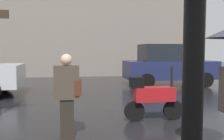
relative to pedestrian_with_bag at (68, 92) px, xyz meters
name	(u,v)px	position (x,y,z in m)	size (l,w,h in m)	color
pedestrian_with_bag	(68,92)	(0.00, 0.00, 0.00)	(0.48, 0.24, 1.54)	#2A241E
parked_scooter	(152,97)	(1.89, 1.01, -0.32)	(1.38, 0.32, 1.23)	black
parked_car_left	(168,65)	(4.47, 6.62, 0.07)	(4.04, 1.88, 1.86)	#1E234C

